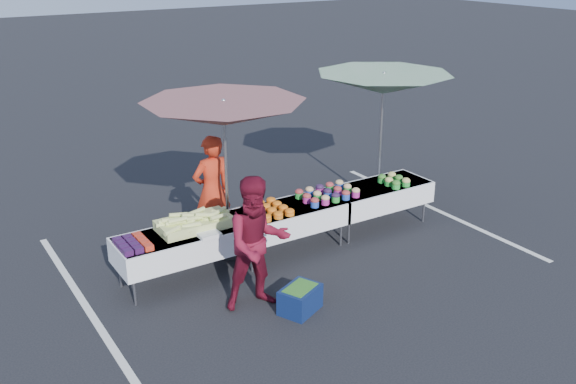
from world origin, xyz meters
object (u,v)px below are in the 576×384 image
umbrella_right (383,85)px  storage_bin (300,299)px  table_right (377,194)px  table_center (288,217)px  umbrella_left (224,114)px  table_left (181,244)px  customer (258,244)px  vendor (212,191)px

umbrella_right → storage_bin: 4.59m
storage_bin → table_right: bearing=6.9°
table_center → umbrella_left: (-0.84, 0.40, 1.67)m
table_center → table_right: (1.80, 0.00, 0.00)m
umbrella_right → storage_bin: bearing=-144.2°
table_center → umbrella_right: 3.11m
table_right → table_center: bearing=180.0°
table_left → storage_bin: (0.97, -1.60, -0.40)m
table_left → customer: customer is taller
table_left → table_right: 3.60m
table_center → table_right: size_ratio=1.00×
vendor → umbrella_right: umbrella_right is taller
customer → umbrella_left: umbrella_left is taller
table_center → customer: size_ratio=1.02×
table_center → umbrella_right: size_ratio=0.66×
umbrella_right → storage_bin: umbrella_right is taller
table_right → vendor: size_ratio=1.02×
vendor → storage_bin: bearing=85.9°
table_left → vendor: (0.94, 0.89, 0.33)m
customer → storage_bin: 0.93m
table_right → umbrella_right: 1.98m
table_center → umbrella_right: umbrella_right is taller
table_right → vendor: vendor is taller
table_center → umbrella_left: size_ratio=0.58×
umbrella_left → vendor: bearing=92.0°
table_left → umbrella_left: (0.96, 0.40, 1.67)m
table_left → umbrella_right: umbrella_right is taller
table_right → storage_bin: (-2.63, -1.60, -0.40)m
umbrella_left → customer: bearing=-103.2°
table_center → umbrella_left: 1.91m
vendor → umbrella_left: bearing=87.1°
table_left → umbrella_left: 1.96m
customer → vendor: bearing=91.8°
table_left → customer: (0.59, -1.18, 0.33)m
vendor → umbrella_left: 1.43m
table_left → table_right: size_ratio=1.00×
table_left → umbrella_right: (4.30, 0.80, 1.67)m
umbrella_left → umbrella_right: same height
table_right → storage_bin: bearing=-148.6°
vendor → umbrella_right: (3.36, -0.09, 1.34)m
table_left → umbrella_right: bearing=10.5°
table_center → storage_bin: bearing=-117.3°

